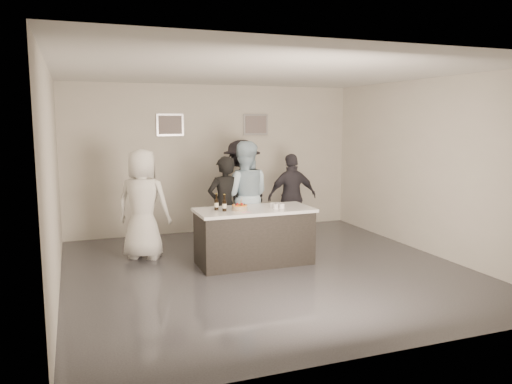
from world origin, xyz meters
The scene contains 19 objects.
floor centered at (0.00, 0.00, 0.00)m, with size 6.00×6.00×0.00m, color #3D3D42.
ceiling centered at (0.00, 0.00, 3.00)m, with size 6.00×6.00×0.00m, color white.
wall_back centered at (0.00, 3.00, 1.50)m, with size 6.00×0.04×3.00m, color silver.
wall_front centered at (0.00, -3.00, 1.50)m, with size 6.00×0.04×3.00m, color silver.
wall_left centered at (-3.00, 0.00, 1.50)m, with size 0.04×6.00×3.00m, color silver.
wall_right centered at (3.00, 0.00, 1.50)m, with size 0.04×6.00×3.00m, color silver.
picture_left centered at (-0.90, 2.97, 2.20)m, with size 0.54×0.04×0.44m, color #B2B2B7.
picture_right centered at (0.90, 2.97, 2.20)m, with size 0.54×0.04×0.44m, color #B2B2B7.
bar_counter centered at (-0.07, 0.40, 0.45)m, with size 1.86×0.86×0.90m, color white.
cake centered at (-0.33, 0.35, 0.94)m, with size 0.24×0.24×0.07m, color orange.
beer_bottle_a centered at (-0.67, 0.48, 1.03)m, with size 0.07×0.07×0.26m, color black.
beer_bottle_b centered at (-0.58, 0.34, 1.03)m, with size 0.07×0.07×0.26m, color black.
tumbler_cluster centered at (0.30, 0.33, 0.94)m, with size 0.19×0.19×0.08m, color gold.
candles centered at (-0.29, 0.13, 0.90)m, with size 0.24×0.08×0.01m, color pink.
person_main_black centered at (-0.35, 1.12, 0.85)m, with size 0.62×0.41×1.69m, color black.
person_main_blue centered at (0.06, 1.25, 0.97)m, with size 0.94×0.73×1.94m, color #ACCCE1.
person_guest_left centered at (-1.68, 1.34, 0.92)m, with size 0.90×0.58×1.83m, color white.
person_guest_right centered at (1.19, 1.71, 0.83)m, with size 0.97×0.41×1.66m, color #33313A.
person_guest_back centered at (0.36, 2.28, 0.95)m, with size 1.23×0.71×1.91m, color black.
Camera 1 is at (-2.75, -6.94, 2.30)m, focal length 35.00 mm.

